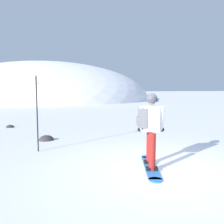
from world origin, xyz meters
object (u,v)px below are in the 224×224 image
(piste_marker_near, at_px, (37,108))
(rock_dark, at_px, (46,140))
(snowboarder_main, at_px, (150,128))
(rock_mid, at_px, (10,127))

(piste_marker_near, xyz_separation_m, rock_dark, (0.30, 1.42, -1.26))
(snowboarder_main, xyz_separation_m, rock_dark, (-2.08, 3.71, -0.92))
(piste_marker_near, distance_m, rock_dark, 1.92)
(rock_mid, bearing_deg, piste_marker_near, -76.51)
(rock_dark, bearing_deg, piste_marker_near, -102.13)
(rock_mid, bearing_deg, snowboarder_main, -63.47)
(rock_dark, height_order, rock_mid, rock_dark)
(piste_marker_near, bearing_deg, rock_dark, 77.87)
(snowboarder_main, relative_size, piste_marker_near, 0.78)
(rock_mid, bearing_deg, rock_dark, -66.72)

